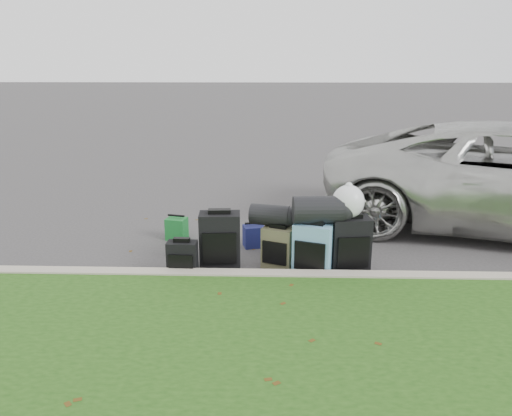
{
  "coord_description": "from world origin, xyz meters",
  "views": [
    {
      "loc": [
        0.1,
        -6.19,
        2.41
      ],
      "look_at": [
        -0.1,
        0.2,
        0.55
      ],
      "focal_mm": 35.0,
      "sensor_mm": 36.0,
      "label": 1
    }
  ],
  "objects_px": {
    "suitcase_small_black": "(182,259)",
    "suitcase_teal": "(313,250)",
    "tote_green": "(177,229)",
    "suitcase_olive": "(278,248)",
    "tote_navy": "(254,236)",
    "suitcase_large_black_right": "(350,245)",
    "suitcase_large_black_left": "(220,241)"
  },
  "relations": [
    {
      "from": "suitcase_large_black_right",
      "to": "tote_green",
      "type": "xyz_separation_m",
      "value": [
        -2.27,
        1.09,
        -0.18
      ]
    },
    {
      "from": "suitcase_small_black",
      "to": "suitcase_large_black_left",
      "type": "height_order",
      "value": "suitcase_large_black_left"
    },
    {
      "from": "suitcase_large_black_left",
      "to": "suitcase_large_black_right",
      "type": "bearing_deg",
      "value": -6.13
    },
    {
      "from": "suitcase_teal",
      "to": "suitcase_large_black_right",
      "type": "height_order",
      "value": "suitcase_large_black_right"
    },
    {
      "from": "suitcase_teal",
      "to": "tote_green",
      "type": "xyz_separation_m",
      "value": [
        -1.83,
        1.18,
        -0.16
      ]
    },
    {
      "from": "suitcase_small_black",
      "to": "suitcase_large_black_right",
      "type": "bearing_deg",
      "value": 7.32
    },
    {
      "from": "tote_green",
      "to": "suitcase_small_black",
      "type": "bearing_deg",
      "value": -63.64
    },
    {
      "from": "suitcase_teal",
      "to": "tote_green",
      "type": "height_order",
      "value": "suitcase_teal"
    },
    {
      "from": "suitcase_small_black",
      "to": "suitcase_teal",
      "type": "distance_m",
      "value": 1.53
    },
    {
      "from": "suitcase_olive",
      "to": "suitcase_teal",
      "type": "height_order",
      "value": "suitcase_teal"
    },
    {
      "from": "suitcase_large_black_left",
      "to": "suitcase_olive",
      "type": "xyz_separation_m",
      "value": [
        0.7,
        0.05,
        -0.1
      ]
    },
    {
      "from": "suitcase_large_black_right",
      "to": "suitcase_small_black",
      "type": "bearing_deg",
      "value": 178.14
    },
    {
      "from": "suitcase_small_black",
      "to": "suitcase_olive",
      "type": "xyz_separation_m",
      "value": [
        1.12,
        0.32,
        0.04
      ]
    },
    {
      "from": "tote_navy",
      "to": "tote_green",
      "type": "bearing_deg",
      "value": 151.94
    },
    {
      "from": "tote_green",
      "to": "tote_navy",
      "type": "bearing_deg",
      "value": -0.32
    },
    {
      "from": "suitcase_large_black_left",
      "to": "suitcase_small_black",
      "type": "bearing_deg",
      "value": -151.07
    },
    {
      "from": "suitcase_olive",
      "to": "suitcase_large_black_right",
      "type": "bearing_deg",
      "value": 13.6
    },
    {
      "from": "suitcase_large_black_left",
      "to": "tote_green",
      "type": "bearing_deg",
      "value": 121.69
    },
    {
      "from": "tote_green",
      "to": "suitcase_olive",
      "type": "bearing_deg",
      "value": -21.37
    },
    {
      "from": "suitcase_olive",
      "to": "suitcase_teal",
      "type": "distance_m",
      "value": 0.46
    },
    {
      "from": "suitcase_olive",
      "to": "tote_green",
      "type": "distance_m",
      "value": 1.73
    },
    {
      "from": "suitcase_teal",
      "to": "suitcase_olive",
      "type": "bearing_deg",
      "value": 171.69
    },
    {
      "from": "suitcase_large_black_right",
      "to": "tote_green",
      "type": "height_order",
      "value": "suitcase_large_black_right"
    },
    {
      "from": "suitcase_small_black",
      "to": "tote_navy",
      "type": "relative_size",
      "value": 1.46
    },
    {
      "from": "suitcase_teal",
      "to": "tote_green",
      "type": "bearing_deg",
      "value": 166.32
    },
    {
      "from": "suitcase_olive",
      "to": "tote_navy",
      "type": "distance_m",
      "value": 0.79
    },
    {
      "from": "suitcase_small_black",
      "to": "suitcase_teal",
      "type": "xyz_separation_m",
      "value": [
        1.52,
        0.11,
        0.1
      ]
    },
    {
      "from": "suitcase_teal",
      "to": "tote_green",
      "type": "distance_m",
      "value": 2.18
    },
    {
      "from": "suitcase_teal",
      "to": "tote_green",
      "type": "relative_size",
      "value": 2.02
    },
    {
      "from": "suitcase_small_black",
      "to": "tote_navy",
      "type": "distance_m",
      "value": 1.3
    },
    {
      "from": "suitcase_small_black",
      "to": "tote_green",
      "type": "bearing_deg",
      "value": 105.07
    },
    {
      "from": "suitcase_large_black_right",
      "to": "tote_navy",
      "type": "distance_m",
      "value": 1.45
    }
  ]
}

